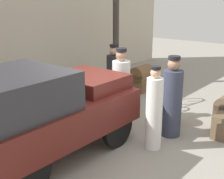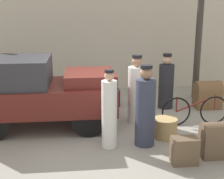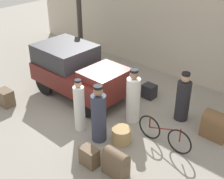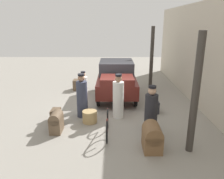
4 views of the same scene
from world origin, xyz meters
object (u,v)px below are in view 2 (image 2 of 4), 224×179
Objects in this scene: wicker_basket at (165,128)px; porter_carrying_trunk at (109,112)px; suitcase_small_leather at (217,139)px; trunk_barrel_dark at (207,94)px; suitcase_tan_flat at (184,151)px; truck at (37,89)px; conductor_in_dark_uniform at (166,84)px; porter_standing_middle at (145,110)px; porter_lifting_near_truck at (136,92)px; trunk_umber_medium at (112,97)px; bicycle at (195,111)px.

porter_carrying_trunk is at bearing -164.21° from wicker_basket.
suitcase_small_leather is (2.06, -0.70, -0.40)m from porter_carrying_trunk.
trunk_barrel_dark is (1.85, 2.02, 0.19)m from wicker_basket.
porter_carrying_trunk is 1.69m from suitcase_tan_flat.
trunk_barrel_dark reaches higher than suitcase_small_leather.
truck reaches higher than conductor_in_dark_uniform.
suitcase_small_leather reaches higher than suitcase_tan_flat.
suitcase_small_leather is (0.73, 0.20, 0.12)m from suitcase_tan_flat.
wicker_basket is 0.87m from porter_standing_middle.
porter_standing_middle is 2.42× the size of suitcase_small_leather.
porter_lifting_near_truck reaches higher than wicker_basket.
conductor_in_dark_uniform is 2.78m from porter_standing_middle.
trunk_barrel_dark is (2.40, 2.37, -0.38)m from porter_standing_middle.
suitcase_tan_flat is at bearing -38.08° from truck.
conductor_in_dark_uniform is at bearing -14.58° from trunk_umber_medium.
truck is 3.76m from conductor_in_dark_uniform.
bicycle is at bearing 64.07° from suitcase_tan_flat.
porter_standing_middle is at bearing -114.99° from conductor_in_dark_uniform.
truck is at bearing -142.88° from trunk_umber_medium.
truck is at bearing -179.36° from porter_lifting_near_truck.
suitcase_small_leather is 4.02m from trunk_umber_medium.
trunk_umber_medium reaches higher than wicker_basket.
suitcase_tan_flat is at bearing -115.93° from bicycle.
porter_standing_middle is at bearing -82.53° from trunk_umber_medium.
porter_lifting_near_truck reaches higher than bicycle.
conductor_in_dark_uniform is at bearing 74.01° from wicker_basket.
porter_standing_middle is at bearing 150.66° from suitcase_small_leather.
suitcase_tan_flat is at bearing -89.32° from wicker_basket.
trunk_umber_medium is at bearing 114.66° from suitcase_small_leather.
truck is 4.27× the size of trunk_barrel_dark.
truck is at bearing 149.83° from porter_standing_middle.
porter_lifting_near_truck reaches higher than trunk_umber_medium.
bicycle is at bearing -45.00° from trunk_umber_medium.
conductor_in_dark_uniform is at bearing 172.85° from trunk_barrel_dark.
trunk_umber_medium is (-0.38, 2.93, -0.55)m from porter_standing_middle.
suitcase_tan_flat is 3.78m from trunk_barrel_dark.
porter_carrying_trunk is at bearing -41.09° from truck.
porter_standing_middle is 3.36× the size of suitcase_tan_flat.
suitcase_tan_flat is (2.97, -2.33, -0.71)m from truck.
suitcase_tan_flat is at bearing -100.01° from conductor_in_dark_uniform.
bicycle is 2.55m from porter_carrying_trunk.
porter_carrying_trunk is at bearing -97.42° from trunk_umber_medium.
porter_lifting_near_truck is 3.54× the size of trunk_umber_medium.
porter_lifting_near_truck reaches higher than trunk_barrel_dark.
trunk_barrel_dark is (1.11, 3.10, 0.03)m from suitcase_small_leather.
porter_carrying_trunk is at bearing 161.30° from suitcase_small_leather.
suitcase_tan_flat is at bearing -119.11° from trunk_barrel_dark.
bicycle is 1.03× the size of porter_carrying_trunk.
suitcase_tan_flat is 0.64× the size of trunk_barrel_dark.
trunk_barrel_dark is (2.33, 0.94, -0.38)m from porter_lifting_near_truck.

